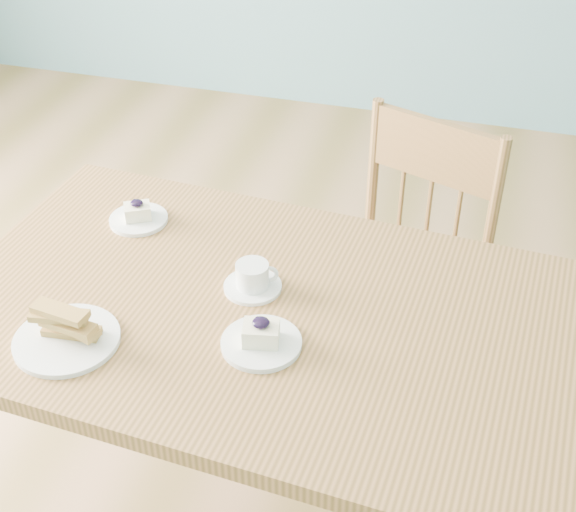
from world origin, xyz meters
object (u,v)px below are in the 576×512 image
(coffee_cup, at_px, (253,278))
(biscotti_plate, at_px, (65,332))
(dining_chair, at_px, (401,276))
(cheesecake_plate_far, at_px, (138,216))
(dining_table, at_px, (276,338))
(cheesecake_plate_near, at_px, (261,339))

(coffee_cup, distance_m, biscotti_plate, 0.41)
(dining_chair, height_order, coffee_cup, dining_chair)
(cheesecake_plate_far, bearing_deg, dining_table, -29.18)
(cheesecake_plate_far, distance_m, coffee_cup, 0.39)
(dining_chair, height_order, cheesecake_plate_near, dining_chair)
(biscotti_plate, bearing_deg, dining_table, 28.83)
(coffee_cup, bearing_deg, cheesecake_plate_near, -87.05)
(cheesecake_plate_near, height_order, coffee_cup, cheesecake_plate_near)
(dining_table, distance_m, dining_chair, 0.65)
(cheesecake_plate_far, bearing_deg, coffee_cup, -26.23)
(cheesecake_plate_near, xyz_separation_m, coffee_cup, (-0.07, 0.17, 0.01))
(dining_table, xyz_separation_m, biscotti_plate, (-0.37, -0.21, 0.10))
(cheesecake_plate_far, height_order, biscotti_plate, biscotti_plate)
(coffee_cup, height_order, biscotti_plate, biscotti_plate)
(dining_chair, relative_size, biscotti_plate, 4.23)
(dining_chair, xyz_separation_m, cheesecake_plate_far, (-0.61, -0.35, 0.31))
(cheesecake_plate_far, bearing_deg, biscotti_plate, -84.26)
(dining_table, bearing_deg, coffee_cup, 142.24)
(cheesecake_plate_near, xyz_separation_m, cheesecake_plate_far, (-0.42, 0.34, -0.00))
(coffee_cup, relative_size, biscotti_plate, 0.60)
(dining_chair, xyz_separation_m, biscotti_plate, (-0.57, -0.79, 0.32))
(dining_chair, height_order, biscotti_plate, dining_chair)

